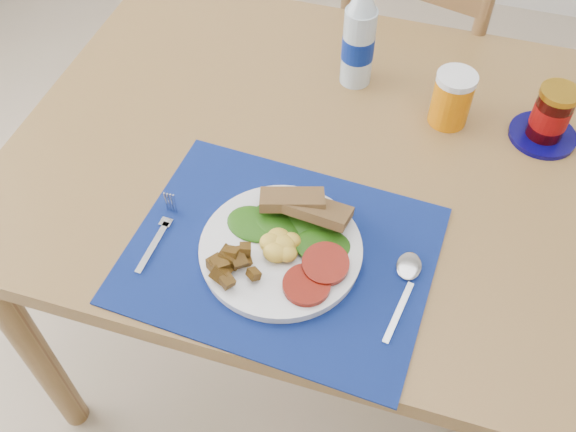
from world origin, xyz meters
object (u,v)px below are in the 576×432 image
at_px(juice_glass, 452,100).
at_px(jam_on_saucer, 550,117).
at_px(water_bottle, 359,41).
at_px(chair_far, 415,61).
at_px(breakfast_plate, 277,248).

xyz_separation_m(juice_glass, jam_on_saucer, (0.18, 0.01, -0.00)).
bearing_deg(water_bottle, juice_glass, -18.21).
distance_m(water_bottle, juice_glass, 0.21).
xyz_separation_m(chair_far, breakfast_plate, (-0.11, -0.85, 0.24)).
xyz_separation_m(water_bottle, jam_on_saucer, (0.38, -0.06, -0.05)).
distance_m(breakfast_plate, juice_glass, 0.46).
height_order(breakfast_plate, juice_glass, juice_glass).
bearing_deg(juice_glass, water_bottle, 161.79).
height_order(breakfast_plate, water_bottle, water_bottle).
distance_m(water_bottle, jam_on_saucer, 0.39).
xyz_separation_m(breakfast_plate, juice_glass, (0.22, 0.41, 0.03)).
distance_m(chair_far, jam_on_saucer, 0.59).
distance_m(chair_far, breakfast_plate, 0.89).
distance_m(breakfast_plate, jam_on_saucer, 0.57).
bearing_deg(water_bottle, jam_on_saucer, -8.79).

